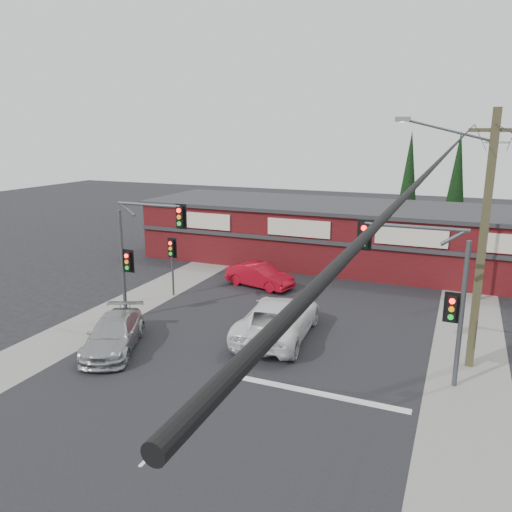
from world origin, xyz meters
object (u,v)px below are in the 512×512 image
at_px(silver_suv, 114,334).
at_px(shop_building, 329,233).
at_px(utility_pole, 480,234).
at_px(red_sedan, 260,275).
at_px(white_suv, 278,318).

bearing_deg(silver_suv, shop_building, 51.89).
bearing_deg(utility_pole, shop_building, 123.76).
xyz_separation_m(red_sedan, shop_building, (2.29, 7.51, 1.43)).
height_order(white_suv, silver_suv, white_suv).
height_order(shop_building, utility_pole, utility_pole).
distance_m(red_sedan, shop_building, 7.98).
height_order(silver_suv, utility_pole, utility_pole).
relative_size(silver_suv, red_sedan, 1.14).
relative_size(white_suv, silver_suv, 1.28).
bearing_deg(white_suv, silver_suv, 29.70).
xyz_separation_m(silver_suv, shop_building, (4.65, 18.25, 1.43)).
xyz_separation_m(silver_suv, red_sedan, (2.36, 10.73, -0.00)).
relative_size(white_suv, shop_building, 0.23).
relative_size(red_sedan, shop_building, 0.16).
bearing_deg(white_suv, shop_building, -88.96).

